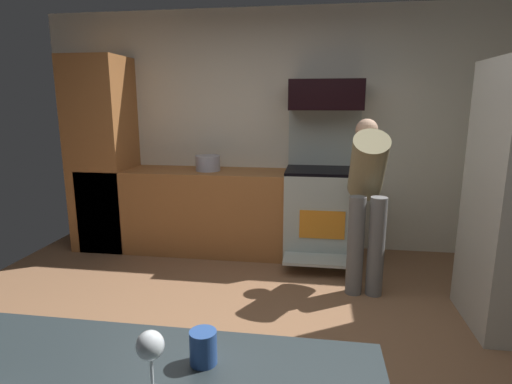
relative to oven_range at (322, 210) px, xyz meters
The scene contains 10 objects.
ground_plane 2.10m from the oven_range, 105.00° to the right, with size 5.20×4.80×0.02m, color #8A6042.
wall_back 1.02m from the oven_range, 144.85° to the left, with size 5.20×0.12×2.60m, color silver.
lower_cabinet_run 1.43m from the oven_range, behind, with size 2.40×0.60×0.90m, color #A86736.
cabinet_column 2.49m from the oven_range, behind, with size 0.60×0.60×2.10m, color #A86736.
oven_range is the anchor object (origin of this frame).
microwave 1.18m from the oven_range, 90.00° to the left, with size 0.74×0.38×0.30m, color black.
person_cook 0.88m from the oven_range, 62.98° to the right, with size 0.31×0.63×1.48m.
wine_glass_far 3.45m from the oven_range, 97.66° to the right, with size 0.07×0.07×0.17m.
mug_coffee 3.28m from the oven_range, 96.42° to the right, with size 0.08×0.08×0.10m, color #2A4D93.
stock_pot 1.31m from the oven_range, behind, with size 0.26×0.26×0.16m, color #B0B2C4.
Camera 1 is at (0.46, -2.25, 1.61)m, focal length 28.70 mm.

